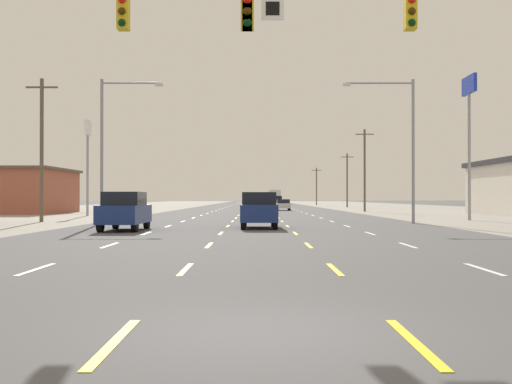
{
  "coord_description": "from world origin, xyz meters",
  "views": [
    {
      "loc": [
        -0.1,
        -7.95,
        1.69
      ],
      "look_at": [
        -0.25,
        68.28,
        2.35
      ],
      "focal_mm": 44.78,
      "sensor_mm": 36.0,
      "label": 1
    }
  ],
  "objects_px": {
    "suv_far_left_nearest": "(126,210)",
    "streetlight_right_row_0": "(407,139)",
    "suv_center_turn_near": "(260,210)",
    "pole_sign_right_row_1": "(471,110)",
    "streetlight_left_row_0": "(110,140)",
    "sedan_inner_right_mid": "(285,205)",
    "box_truck_inner_right_far": "(276,197)",
    "pole_sign_left_row_1": "(89,146)",
    "suv_inner_right_midfar": "(278,201)"
  },
  "relations": [
    {
      "from": "box_truck_inner_right_far",
      "to": "pole_sign_left_row_1",
      "type": "bearing_deg",
      "value": -105.28
    },
    {
      "from": "suv_far_left_nearest",
      "to": "box_truck_inner_right_far",
      "type": "xyz_separation_m",
      "value": [
        10.48,
        96.95,
        0.81
      ]
    },
    {
      "from": "pole_sign_left_row_1",
      "to": "pole_sign_right_row_1",
      "type": "relative_size",
      "value": 0.83
    },
    {
      "from": "sedan_inner_right_mid",
      "to": "streetlight_right_row_0",
      "type": "height_order",
      "value": "streetlight_right_row_0"
    },
    {
      "from": "suv_center_turn_near",
      "to": "box_truck_inner_right_far",
      "type": "xyz_separation_m",
      "value": [
        3.58,
        94.39,
        0.81
      ]
    },
    {
      "from": "suv_center_turn_near",
      "to": "pole_sign_right_row_1",
      "type": "xyz_separation_m",
      "value": [
        15.66,
        11.99,
        7.19
      ]
    },
    {
      "from": "suv_inner_right_midfar",
      "to": "streetlight_right_row_0",
      "type": "xyz_separation_m",
      "value": [
        6.05,
        -72.79,
        4.5
      ]
    },
    {
      "from": "suv_far_left_nearest",
      "to": "sedan_inner_right_mid",
      "type": "height_order",
      "value": "suv_far_left_nearest"
    },
    {
      "from": "box_truck_inner_right_far",
      "to": "suv_center_turn_near",
      "type": "bearing_deg",
      "value": -92.17
    },
    {
      "from": "pole_sign_right_row_1",
      "to": "streetlight_left_row_0",
      "type": "distance_m",
      "value": 26.25
    },
    {
      "from": "suv_center_turn_near",
      "to": "pole_sign_left_row_1",
      "type": "xyz_separation_m",
      "value": [
        -15.75,
        23.64,
        5.47
      ]
    },
    {
      "from": "sedan_inner_right_mid",
      "to": "box_truck_inner_right_far",
      "type": "distance_m",
      "value": 46.12
    },
    {
      "from": "pole_sign_left_row_1",
      "to": "streetlight_left_row_0",
      "type": "bearing_deg",
      "value": -71.14
    },
    {
      "from": "suv_far_left_nearest",
      "to": "box_truck_inner_right_far",
      "type": "height_order",
      "value": "box_truck_inner_right_far"
    },
    {
      "from": "pole_sign_right_row_1",
      "to": "box_truck_inner_right_far",
      "type": "bearing_deg",
      "value": 98.34
    },
    {
      "from": "suv_far_left_nearest",
      "to": "suv_center_turn_near",
      "type": "distance_m",
      "value": 7.36
    },
    {
      "from": "suv_inner_right_midfar",
      "to": "pole_sign_right_row_1",
      "type": "height_order",
      "value": "pole_sign_right_row_1"
    },
    {
      "from": "pole_sign_left_row_1",
      "to": "box_truck_inner_right_far",
      "type": "bearing_deg",
      "value": 74.72
    },
    {
      "from": "sedan_inner_right_mid",
      "to": "streetlight_left_row_0",
      "type": "xyz_separation_m",
      "value": [
        -13.21,
        -42.05,
        4.71
      ]
    },
    {
      "from": "box_truck_inner_right_far",
      "to": "pole_sign_left_row_1",
      "type": "xyz_separation_m",
      "value": [
        -19.33,
        -70.75,
        4.66
      ]
    },
    {
      "from": "suv_inner_right_midfar",
      "to": "box_truck_inner_right_far",
      "type": "bearing_deg",
      "value": 89.76
    },
    {
      "from": "suv_far_left_nearest",
      "to": "streetlight_right_row_0",
      "type": "bearing_deg",
      "value": 28.09
    },
    {
      "from": "suv_center_turn_near",
      "to": "streetlight_left_row_0",
      "type": "relative_size",
      "value": 0.52
    },
    {
      "from": "box_truck_inner_right_far",
      "to": "pole_sign_left_row_1",
      "type": "height_order",
      "value": "pole_sign_left_row_1"
    },
    {
      "from": "streetlight_left_row_0",
      "to": "streetlight_right_row_0",
      "type": "bearing_deg",
      "value": -0.0
    },
    {
      "from": "streetlight_left_row_0",
      "to": "sedan_inner_right_mid",
      "type": "bearing_deg",
      "value": 72.56
    },
    {
      "from": "suv_far_left_nearest",
      "to": "suv_center_turn_near",
      "type": "xyz_separation_m",
      "value": [
        6.91,
        2.56,
        0.0
      ]
    },
    {
      "from": "suv_center_turn_near",
      "to": "streetlight_right_row_0",
      "type": "relative_size",
      "value": 0.52
    },
    {
      "from": "streetlight_left_row_0",
      "to": "streetlight_right_row_0",
      "type": "distance_m",
      "value": 19.36
    },
    {
      "from": "streetlight_right_row_0",
      "to": "sedan_inner_right_mid",
      "type": "bearing_deg",
      "value": 98.32
    },
    {
      "from": "pole_sign_left_row_1",
      "to": "pole_sign_right_row_1",
      "type": "height_order",
      "value": "pole_sign_right_row_1"
    },
    {
      "from": "suv_inner_right_midfar",
      "to": "streetlight_left_row_0",
      "type": "distance_m",
      "value": 74.13
    },
    {
      "from": "suv_center_turn_near",
      "to": "suv_inner_right_midfar",
      "type": "xyz_separation_m",
      "value": [
        3.51,
        79.02,
        0.0
      ]
    },
    {
      "from": "suv_center_turn_near",
      "to": "pole_sign_right_row_1",
      "type": "distance_m",
      "value": 20.99
    },
    {
      "from": "suv_far_left_nearest",
      "to": "pole_sign_right_row_1",
      "type": "bearing_deg",
      "value": 32.8
    },
    {
      "from": "suv_inner_right_midfar",
      "to": "streetlight_left_row_0",
      "type": "xyz_separation_m",
      "value": [
        -13.31,
        -72.79,
        4.44
      ]
    },
    {
      "from": "suv_far_left_nearest",
      "to": "sedan_inner_right_mid",
      "type": "distance_m",
      "value": 51.87
    },
    {
      "from": "suv_center_turn_near",
      "to": "pole_sign_right_row_1",
      "type": "relative_size",
      "value": 0.46
    },
    {
      "from": "suv_inner_right_midfar",
      "to": "pole_sign_right_row_1",
      "type": "xyz_separation_m",
      "value": [
        12.15,
        -67.03,
        7.19
      ]
    },
    {
      "from": "suv_center_turn_near",
      "to": "streetlight_right_row_0",
      "type": "distance_m",
      "value": 12.26
    },
    {
      "from": "suv_far_left_nearest",
      "to": "pole_sign_left_row_1",
      "type": "bearing_deg",
      "value": 108.66
    },
    {
      "from": "sedan_inner_right_mid",
      "to": "streetlight_left_row_0",
      "type": "bearing_deg",
      "value": -107.44
    },
    {
      "from": "sedan_inner_right_mid",
      "to": "box_truck_inner_right_far",
      "type": "height_order",
      "value": "box_truck_inner_right_far"
    },
    {
      "from": "box_truck_inner_right_far",
      "to": "streetlight_right_row_0",
      "type": "distance_m",
      "value": 88.44
    },
    {
      "from": "suv_far_left_nearest",
      "to": "pole_sign_right_row_1",
      "type": "relative_size",
      "value": 0.46
    },
    {
      "from": "box_truck_inner_right_far",
      "to": "streetlight_left_row_0",
      "type": "relative_size",
      "value": 0.77
    },
    {
      "from": "suv_inner_right_midfar",
      "to": "pole_sign_right_row_1",
      "type": "relative_size",
      "value": 0.46
    },
    {
      "from": "suv_far_left_nearest",
      "to": "box_truck_inner_right_far",
      "type": "distance_m",
      "value": 97.51
    },
    {
      "from": "pole_sign_right_row_1",
      "to": "suv_inner_right_midfar",
      "type": "bearing_deg",
      "value": 100.27
    },
    {
      "from": "streetlight_left_row_0",
      "to": "streetlight_right_row_0",
      "type": "height_order",
      "value": "streetlight_left_row_0"
    }
  ]
}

